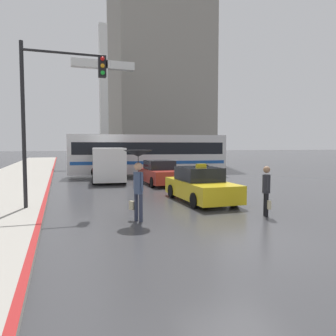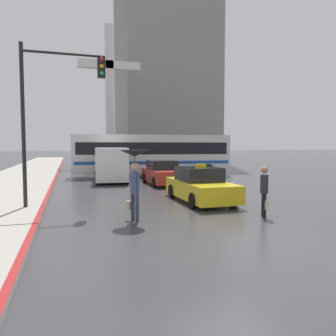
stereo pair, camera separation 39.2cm
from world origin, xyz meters
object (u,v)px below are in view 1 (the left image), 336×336
(sedan_red, at_px, (160,173))
(monument_cross, at_px, (104,87))
(taxi, at_px, (200,186))
(pedestrian_man, at_px, (266,188))
(traffic_light, at_px, (56,97))
(ambulance_van, at_px, (108,163))
(pedestrian_with_umbrella, at_px, (138,166))
(city_bus, at_px, (148,153))

(sedan_red, bearing_deg, monument_cross, -87.06)
(monument_cross, bearing_deg, taxi, -88.18)
(sedan_red, relative_size, monument_cross, 0.26)
(pedestrian_man, relative_size, traffic_light, 0.28)
(sedan_red, distance_m, ambulance_van, 3.93)
(pedestrian_with_umbrella, bearing_deg, city_bus, -45.16)
(city_bus, bearing_deg, taxi, 0.82)
(city_bus, xyz_separation_m, pedestrian_man, (0.01, -15.49, -0.83))
(ambulance_van, bearing_deg, pedestrian_with_umbrella, 92.36)
(sedan_red, distance_m, city_bus, 5.64)
(sedan_red, bearing_deg, city_bus, -97.18)
(city_bus, distance_m, monument_cross, 15.40)
(pedestrian_with_umbrella, height_order, pedestrian_man, pedestrian_with_umbrella)
(taxi, bearing_deg, pedestrian_man, 103.81)
(city_bus, relative_size, traffic_light, 2.00)
(taxi, height_order, monument_cross, monument_cross)
(pedestrian_man, bearing_deg, traffic_light, -95.04)
(ambulance_van, distance_m, traffic_light, 10.13)
(pedestrian_with_umbrella, xyz_separation_m, monument_cross, (2.59, 28.23, 7.36))
(city_bus, bearing_deg, traffic_light, -24.27)
(city_bus, distance_m, pedestrian_man, 15.51)
(taxi, distance_m, city_bus, 12.06)
(monument_cross, bearing_deg, sedan_red, -87.06)
(sedan_red, height_order, pedestrian_man, pedestrian_man)
(sedan_red, height_order, monument_cross, monument_cross)
(pedestrian_with_umbrella, height_order, monument_cross, monument_cross)
(ambulance_van, xyz_separation_m, city_bus, (3.50, 2.79, 0.54))
(monument_cross, bearing_deg, city_bus, -82.95)
(pedestrian_with_umbrella, distance_m, traffic_light, 4.45)
(traffic_light, bearing_deg, pedestrian_man, -27.88)
(sedan_red, bearing_deg, traffic_light, 47.24)
(pedestrian_with_umbrella, bearing_deg, pedestrian_man, -128.33)
(taxi, distance_m, ambulance_van, 9.58)
(pedestrian_with_umbrella, xyz_separation_m, pedestrian_man, (4.26, -0.69, -0.81))
(taxi, height_order, traffic_light, traffic_light)
(ambulance_van, bearing_deg, taxi, 112.01)
(pedestrian_with_umbrella, height_order, traffic_light, traffic_light)
(ambulance_van, distance_m, pedestrian_with_umbrella, 12.04)
(pedestrian_man, bearing_deg, city_bus, -157.14)
(sedan_red, distance_m, traffic_light, 9.48)
(pedestrian_man, bearing_deg, ambulance_van, -141.73)
(traffic_light, bearing_deg, ambulance_van, 70.89)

